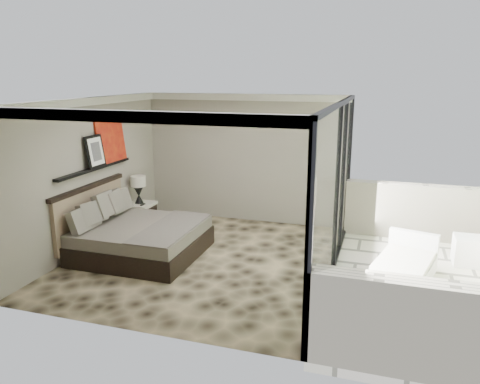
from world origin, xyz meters
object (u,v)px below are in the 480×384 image
(table_lamp, at_px, (138,186))
(ottoman, at_px, (468,251))
(bed, at_px, (136,236))
(nightstand, at_px, (140,214))
(lounger, at_px, (402,270))

(table_lamp, relative_size, ottoman, 1.22)
(ottoman, bearing_deg, bed, -167.00)
(nightstand, distance_m, table_lamp, 0.61)
(nightstand, bearing_deg, bed, -58.33)
(ottoman, bearing_deg, nightstand, 178.78)
(table_lamp, bearing_deg, lounger, -12.99)
(nightstand, height_order, table_lamp, table_lamp)
(bed, relative_size, table_lamp, 3.58)
(nightstand, xyz_separation_m, ottoman, (6.45, -0.14, -0.04))
(nightstand, relative_size, ottoman, 1.17)
(lounger, bearing_deg, nightstand, -178.67)
(bed, height_order, table_lamp, bed)
(bed, bearing_deg, ottoman, 13.00)
(bed, xyz_separation_m, table_lamp, (-0.75, 1.46, 0.55))
(bed, height_order, ottoman, bed)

